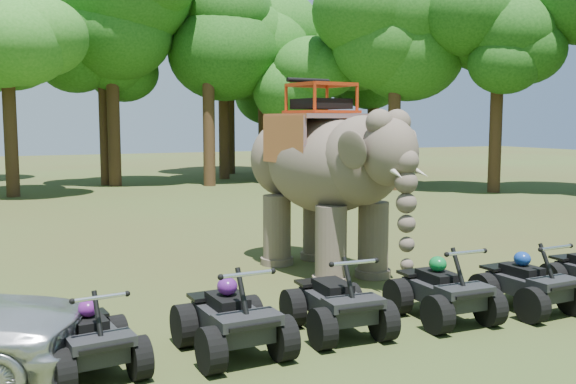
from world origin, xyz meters
name	(u,v)px	position (x,y,z in m)	size (l,w,h in m)	color
ground	(316,305)	(0.00, 0.00, 0.00)	(110.00, 110.00, 0.00)	#47381E
elephant	(323,176)	(1.36, 2.34, 2.08)	(2.18, 4.95, 4.16)	brown
atv_0	(91,329)	(-4.03, -1.52, 0.58)	(1.14, 1.56, 1.16)	black
atv_1	(232,308)	(-2.14, -1.60, 0.65)	(1.28, 1.75, 1.30)	black
atv_2	(337,293)	(-0.39, -1.46, 0.63)	(1.24, 1.70, 1.26)	black
atv_3	(443,282)	(1.51, -1.59, 0.63)	(1.25, 1.71, 1.27)	black
atv_4	(528,275)	(3.18, -1.78, 0.62)	(1.21, 1.66, 1.23)	black
tree_0	(104,112)	(0.00, 23.58, 3.68)	(5.15, 5.15, 7.36)	#195114
tree_1	(208,86)	(4.69, 21.01, 4.98)	(6.97, 6.97, 9.95)	#195114
tree_2	(303,113)	(9.16, 19.46, 3.67)	(5.13, 5.13, 7.33)	#195114
tree_3	(395,89)	(12.01, 15.56, 4.73)	(6.62, 6.62, 9.45)	#195114
tree_4	(497,96)	(15.64, 12.79, 4.35)	(6.09, 6.09, 8.69)	#195114
tree_25	(9,97)	(-4.44, 20.03, 4.24)	(5.94, 5.94, 8.48)	#195114
tree_27	(373,85)	(16.50, 24.66, 5.49)	(7.68, 7.68, 10.97)	#195114
tree_28	(268,115)	(11.19, 28.83, 3.64)	(5.10, 5.10, 7.28)	#195114
tree_31	(263,86)	(8.74, 23.70, 5.21)	(7.30, 7.30, 10.43)	#195114
tree_32	(374,90)	(15.45, 22.87, 5.08)	(7.11, 7.11, 10.16)	#195114
tree_34	(375,110)	(16.29, 24.05, 3.90)	(5.46, 5.46, 7.81)	#195114
tree_35	(229,84)	(8.14, 27.76, 5.48)	(7.67, 7.67, 10.96)	#195114
tree_36	(303,98)	(12.26, 25.84, 4.67)	(6.54, 6.54, 9.34)	#195114
tree_37	(112,77)	(0.34, 22.89, 5.41)	(7.57, 7.57, 10.82)	#195114
tree_38	(224,94)	(6.66, 24.49, 4.73)	(6.63, 6.63, 9.47)	#195114
tree_39	(314,116)	(10.40, 20.73, 3.50)	(4.90, 4.90, 7.00)	#195114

